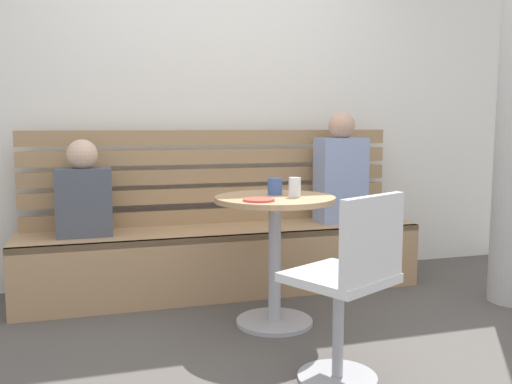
# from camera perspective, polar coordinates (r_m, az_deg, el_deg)

# --- Properties ---
(ground) EXTENTS (8.00, 8.00, 0.00)m
(ground) POSITION_cam_1_polar(r_m,az_deg,el_deg) (2.81, 2.76, -16.99)
(ground) COLOR #514C47
(back_wall) EXTENTS (5.20, 0.10, 2.90)m
(back_wall) POSITION_cam_1_polar(r_m,az_deg,el_deg) (4.17, -4.84, 11.13)
(back_wall) COLOR white
(back_wall) RESTS_ON ground
(booth_bench) EXTENTS (2.70, 0.52, 0.44)m
(booth_bench) POSITION_cam_1_polar(r_m,az_deg,el_deg) (3.84, -3.27, -6.97)
(booth_bench) COLOR tan
(booth_bench) RESTS_ON ground
(booth_backrest) EXTENTS (2.65, 0.04, 0.66)m
(booth_backrest) POSITION_cam_1_polar(r_m,az_deg,el_deg) (3.98, -4.15, 1.63)
(booth_backrest) COLOR #A68157
(booth_backrest) RESTS_ON booth_bench
(cafe_table) EXTENTS (0.68, 0.68, 0.74)m
(cafe_table) POSITION_cam_1_polar(r_m,az_deg,el_deg) (3.16, 1.93, -4.46)
(cafe_table) COLOR #ADADB2
(cafe_table) RESTS_ON ground
(white_chair) EXTENTS (0.54, 0.54, 0.85)m
(white_chair) POSITION_cam_1_polar(r_m,az_deg,el_deg) (2.47, 9.69, -9.04)
(white_chair) COLOR #ADADB2
(white_chair) RESTS_ON ground
(person_adult) EXTENTS (0.34, 0.22, 0.79)m
(person_adult) POSITION_cam_1_polar(r_m,az_deg,el_deg) (4.05, 8.68, 1.93)
(person_adult) COLOR #8C9EC6
(person_adult) RESTS_ON booth_bench
(person_child_left) EXTENTS (0.34, 0.22, 0.61)m
(person_child_left) POSITION_cam_1_polar(r_m,az_deg,el_deg) (3.67, -17.26, -0.18)
(person_child_left) COLOR #4C515B
(person_child_left) RESTS_ON booth_bench
(cup_mug_blue) EXTENTS (0.08, 0.08, 0.09)m
(cup_mug_blue) POSITION_cam_1_polar(r_m,az_deg,el_deg) (3.20, 1.96, 0.57)
(cup_mug_blue) COLOR #3D5B9E
(cup_mug_blue) RESTS_ON cafe_table
(cup_water_clear) EXTENTS (0.07, 0.07, 0.11)m
(cup_water_clear) POSITION_cam_1_polar(r_m,az_deg,el_deg) (3.09, 3.99, 0.49)
(cup_water_clear) COLOR white
(cup_water_clear) RESTS_ON cafe_table
(plate_small) EXTENTS (0.17, 0.17, 0.01)m
(plate_small) POSITION_cam_1_polar(r_m,az_deg,el_deg) (2.93, 0.29, -0.81)
(plate_small) COLOR #DB4C42
(plate_small) RESTS_ON cafe_table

